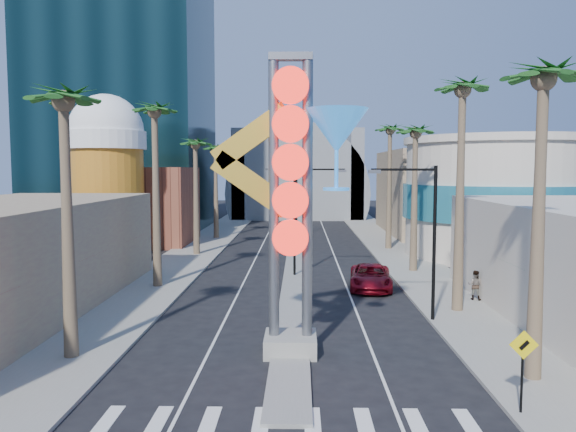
% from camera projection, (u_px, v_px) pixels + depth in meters
% --- Properties ---
extents(ground, '(240.00, 240.00, 0.00)m').
position_uv_depth(ground, '(289.00, 379.00, 20.91)').
color(ground, black).
rests_on(ground, ground).
extents(sidewalk_west, '(5.00, 100.00, 0.15)m').
position_uv_depth(sidewalk_west, '(201.00, 247.00, 55.98)').
color(sidewalk_west, gray).
rests_on(sidewalk_west, ground).
extents(sidewalk_east, '(5.00, 100.00, 0.15)m').
position_uv_depth(sidewalk_east, '(392.00, 247.00, 55.57)').
color(sidewalk_east, gray).
rests_on(sidewalk_east, ground).
extents(median, '(1.60, 84.00, 0.15)m').
position_uv_depth(median, '(296.00, 243.00, 58.76)').
color(median, gray).
rests_on(median, ground).
extents(hotel_tower, '(20.00, 20.00, 50.00)m').
position_uv_depth(hotel_tower, '(124.00, 33.00, 71.10)').
color(hotel_tower, black).
rests_on(hotel_tower, ground).
extents(brick_filler_west, '(10.00, 10.00, 8.00)m').
position_uv_depth(brick_filler_west, '(144.00, 206.00, 58.78)').
color(brick_filler_west, brown).
rests_on(brick_filler_west, ground).
extents(filler_east, '(10.00, 20.00, 10.00)m').
position_uv_depth(filler_east, '(429.00, 192.00, 67.96)').
color(filler_east, '#987762').
rests_on(filler_east, ground).
extents(beer_mug, '(7.00, 7.00, 14.50)m').
position_uv_depth(beer_mug, '(107.00, 169.00, 50.51)').
color(beer_mug, '#C8671A').
rests_on(beer_mug, ground).
extents(turquoise_building, '(16.60, 16.60, 10.60)m').
position_uv_depth(turquoise_building, '(497.00, 198.00, 49.97)').
color(turquoise_building, beige).
rests_on(turquoise_building, ground).
extents(canopy, '(22.00, 16.00, 22.00)m').
position_uv_depth(canopy, '(298.00, 190.00, 92.28)').
color(canopy, slate).
rests_on(canopy, ground).
extents(neon_sign, '(6.53, 2.60, 12.55)m').
position_uv_depth(neon_sign, '(310.00, 182.00, 23.23)').
color(neon_sign, gray).
rests_on(neon_sign, ground).
extents(ped_sign, '(0.92, 0.12, 2.66)m').
position_uv_depth(ped_sign, '(523.00, 359.00, 17.57)').
color(ped_sign, black).
rests_on(ped_sign, sidewalk_east).
extents(streetlight_0, '(3.79, 0.25, 8.00)m').
position_uv_depth(streetlight_0, '(302.00, 210.00, 40.41)').
color(streetlight_0, black).
rests_on(streetlight_0, ground).
extents(streetlight_1, '(3.79, 0.25, 8.00)m').
position_uv_depth(streetlight_1, '(292.00, 195.00, 64.35)').
color(streetlight_1, black).
rests_on(streetlight_1, ground).
extents(streetlight_2, '(3.45, 0.25, 8.00)m').
position_uv_depth(streetlight_2, '(425.00, 228.00, 28.33)').
color(streetlight_2, black).
rests_on(streetlight_2, ground).
extents(palm_0, '(2.40, 2.40, 11.70)m').
position_uv_depth(palm_0, '(64.00, 116.00, 22.27)').
color(palm_0, brown).
rests_on(palm_0, ground).
extents(palm_1, '(2.40, 2.40, 12.70)m').
position_uv_depth(palm_1, '(155.00, 122.00, 36.14)').
color(palm_1, brown).
rests_on(palm_1, ground).
extents(palm_2, '(2.40, 2.40, 11.20)m').
position_uv_depth(palm_2, '(195.00, 151.00, 50.20)').
color(palm_2, brown).
rests_on(palm_2, ground).
extents(palm_3, '(2.40, 2.40, 11.20)m').
position_uv_depth(palm_3, '(216.00, 154.00, 62.15)').
color(palm_3, brown).
rests_on(palm_3, ground).
extents(palm_4, '(2.40, 2.40, 12.20)m').
position_uv_depth(palm_4, '(543.00, 97.00, 19.85)').
color(palm_4, brown).
rests_on(palm_4, ground).
extents(palm_5, '(2.40, 2.40, 13.20)m').
position_uv_depth(palm_5, '(462.00, 104.00, 29.73)').
color(palm_5, brown).
rests_on(palm_5, ground).
extents(palm_6, '(2.40, 2.40, 11.70)m').
position_uv_depth(palm_6, '(415.00, 141.00, 41.80)').
color(palm_6, brown).
rests_on(palm_6, ground).
extents(palm_7, '(2.40, 2.40, 12.70)m').
position_uv_depth(palm_7, '(390.00, 138.00, 53.68)').
color(palm_7, brown).
rests_on(palm_7, ground).
extents(red_pickup, '(3.15, 5.90, 1.58)m').
position_uv_depth(red_pickup, '(371.00, 277.00, 36.67)').
color(red_pickup, maroon).
rests_on(red_pickup, ground).
extents(pedestrian_a, '(0.68, 0.51, 1.69)m').
position_uv_depth(pedestrian_a, '(483.00, 284.00, 33.28)').
color(pedestrian_a, gray).
rests_on(pedestrian_a, sidewalk_east).
extents(pedestrian_b, '(1.05, 0.97, 1.74)m').
position_uv_depth(pedestrian_b, '(475.00, 285.00, 32.99)').
color(pedestrian_b, gray).
rests_on(pedestrian_b, sidewalk_east).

